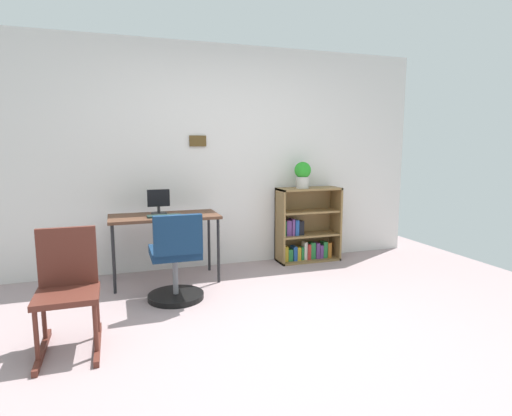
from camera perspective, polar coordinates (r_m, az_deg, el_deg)
The scene contains 9 objects.
ground_plane at distance 3.26m, azimuth 3.77°, elevation -17.50°, with size 6.24×6.24×0.00m, color gray.
wall_back at distance 4.98m, azimuth -5.65°, elevation 6.85°, with size 5.20×0.12×2.57m.
desk at distance 4.47m, azimuth -12.36°, elevation -1.68°, with size 1.12×0.53×0.71m.
monitor at distance 4.54m, azimuth -13.12°, elevation 0.78°, with size 0.23×0.17×0.26m.
keyboard at distance 4.36m, azimuth -12.37°, elevation -1.05°, with size 0.34×0.13×0.02m, color #1B2C27.
office_chair at distance 3.93m, azimuth -10.84°, elevation -7.47°, with size 0.52×0.55×0.84m.
rocking_chair at distance 3.28m, azimuth -24.25°, elevation -9.87°, with size 0.42×0.64×0.85m.
bookshelf_low at distance 5.26m, azimuth 6.77°, elevation -2.83°, with size 0.78×0.30×0.91m.
potted_plant_on_shelf at distance 5.09m, azimuth 6.37°, elevation 4.66°, with size 0.20×0.20×0.32m.
Camera 1 is at (-1.13, -2.70, 1.43)m, focal length 29.38 mm.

